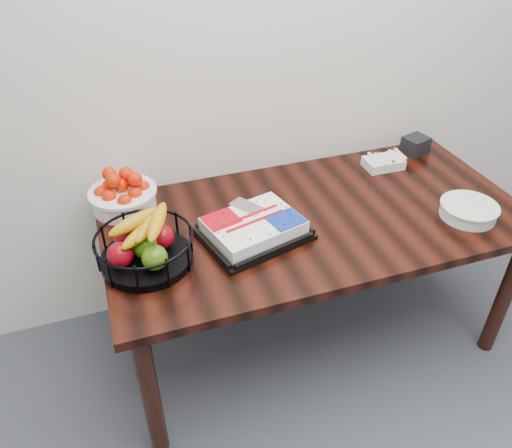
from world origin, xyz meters
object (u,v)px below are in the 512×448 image
object	(u,v)px
tangerine_bowl	(123,192)
fruit_basket	(145,246)
table	(315,230)
cake_tray	(254,228)
plate_stack	(468,211)
napkin_box	(415,145)

from	to	relation	value
tangerine_bowl	fruit_basket	bearing A→B (deg)	-85.25
table	cake_tray	distance (m)	0.33
cake_tray	plate_stack	xyz separation A→B (m)	(0.91, -0.17, -0.01)
cake_tray	table	bearing A→B (deg)	10.66
fruit_basket	plate_stack	size ratio (longest dim) A/B	1.51
napkin_box	table	bearing A→B (deg)	-153.99
table	fruit_basket	distance (m)	0.76
table	plate_stack	bearing A→B (deg)	-20.21
fruit_basket	tangerine_bowl	bearing A→B (deg)	94.75
fruit_basket	plate_stack	bearing A→B (deg)	-5.92
table	fruit_basket	world-z (taller)	fruit_basket
table	cake_tray	size ratio (longest dim) A/B	3.78
tangerine_bowl	fruit_basket	world-z (taller)	fruit_basket
cake_tray	tangerine_bowl	distance (m)	0.60
table	tangerine_bowl	bearing A→B (deg)	157.59
table	fruit_basket	size ratio (longest dim) A/B	4.94
cake_tray	napkin_box	bearing A→B (deg)	21.75
cake_tray	fruit_basket	bearing A→B (deg)	-176.52
cake_tray	tangerine_bowl	size ratio (longest dim) A/B	1.64
tangerine_bowl	plate_stack	xyz separation A→B (m)	(1.37, -0.54, -0.05)
plate_stack	cake_tray	bearing A→B (deg)	169.68
tangerine_bowl	cake_tray	bearing A→B (deg)	-38.75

